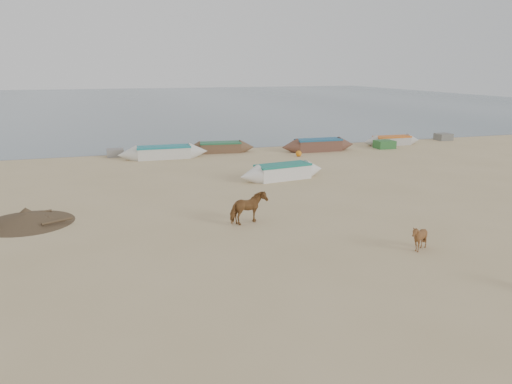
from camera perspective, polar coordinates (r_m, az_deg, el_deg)
ground at (r=19.21m, az=3.68°, el=-5.68°), size 140.00×140.00×0.00m
sea at (r=99.23m, az=-14.16°, el=9.99°), size 160.00×160.00×0.00m
cow_adult at (r=21.12m, az=-0.88°, el=-1.86°), size 1.77×1.21×1.37m
calf_front at (r=19.03m, az=18.16°, el=-5.00°), size 1.04×0.96×0.99m
near_canoe at (r=29.61m, az=3.08°, el=2.34°), size 5.71×2.15×0.91m
debris_pile at (r=23.48m, az=-24.68°, el=-2.70°), size 5.08×5.08×0.44m
waterline_canoes at (r=36.95m, az=-12.48°, el=4.37°), size 50.28×3.35×0.97m
beach_clutter at (r=38.40m, az=-0.64°, el=4.85°), size 48.25×4.94×0.64m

